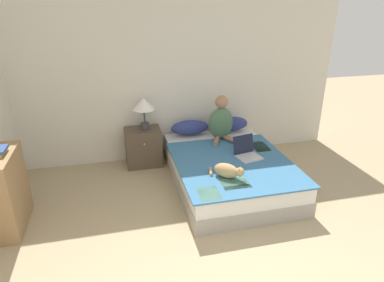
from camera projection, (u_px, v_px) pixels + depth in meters
wall_back at (167, 78)px, 5.12m from camera, size 5.41×0.05×2.55m
bed at (228, 170)px, 4.68m from camera, size 1.49×2.07×0.42m
pillow_near at (190, 127)px, 5.28m from camera, size 0.59×0.25×0.23m
pillow_far at (230, 124)px, 5.42m from camera, size 0.59×0.25×0.23m
person_sitting at (221, 121)px, 5.05m from camera, size 0.37×0.36×0.67m
cat_tabby at (228, 171)px, 4.03m from camera, size 0.36×0.39×0.17m
laptop_open at (247, 153)px, 4.56m from camera, size 0.36×0.37×0.27m
nightstand at (143, 147)px, 5.18m from camera, size 0.53×0.39×0.58m
table_lamp at (144, 106)px, 4.93m from camera, size 0.33×0.33×0.47m
bookshelf at (7, 191)px, 3.72m from camera, size 0.27×0.75×0.89m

